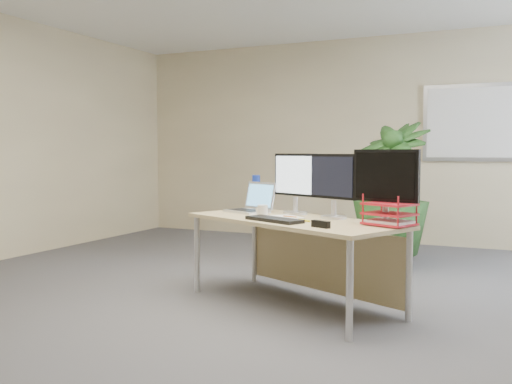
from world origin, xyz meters
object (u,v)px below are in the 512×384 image
at_px(desk, 302,236).
at_px(monitor_right, 334,182).
at_px(floor_plant, 391,195).
at_px(laptop, 252,205).
at_px(monitor_left, 295,179).

bearing_deg(desk, monitor_right, 13.82).
bearing_deg(desk, floor_plant, 77.65).
relative_size(floor_plant, monitor_right, 3.01).
xyz_separation_m(desk, floor_plant, (0.36, 1.64, 0.21)).
relative_size(desk, laptop, 4.27).
bearing_deg(desk, monitor_left, 122.28).
bearing_deg(monitor_left, monitor_right, -24.00).
height_order(floor_plant, monitor_left, floor_plant).
relative_size(floor_plant, laptop, 3.35).
distance_m(desk, floor_plant, 1.70).
bearing_deg(monitor_right, floor_plant, 85.57).
bearing_deg(floor_plant, monitor_right, -94.43).
distance_m(desk, laptop, 0.63).
xyz_separation_m(floor_plant, monitor_left, (-0.50, -1.42, 0.21)).
bearing_deg(monitor_right, monitor_left, 156.00).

